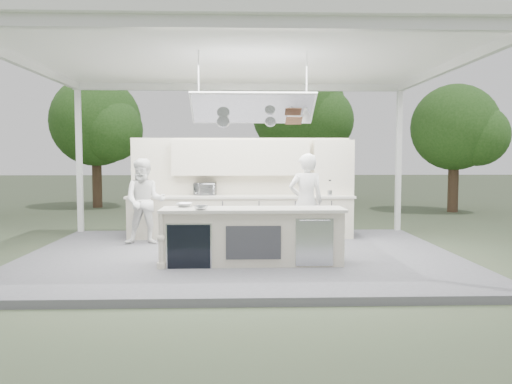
{
  "coord_description": "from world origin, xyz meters",
  "views": [
    {
      "loc": [
        -0.02,
        -9.3,
        1.93
      ],
      "look_at": [
        0.3,
        0.4,
        1.25
      ],
      "focal_mm": 35.0,
      "sensor_mm": 36.0,
      "label": 1
    }
  ],
  "objects_px": {
    "back_counter": "(241,216)",
    "sous_chef": "(145,201)",
    "head_chef": "(306,202)",
    "demo_island": "(252,236)"
  },
  "relations": [
    {
      "from": "head_chef",
      "to": "sous_chef",
      "type": "height_order",
      "value": "head_chef"
    },
    {
      "from": "demo_island",
      "to": "head_chef",
      "type": "xyz_separation_m",
      "value": [
        1.09,
        1.22,
        0.47
      ]
    },
    {
      "from": "head_chef",
      "to": "sous_chef",
      "type": "xyz_separation_m",
      "value": [
        -3.26,
        0.78,
        -0.05
      ]
    },
    {
      "from": "back_counter",
      "to": "head_chef",
      "type": "distance_m",
      "value": 2.09
    },
    {
      "from": "head_chef",
      "to": "sous_chef",
      "type": "bearing_deg",
      "value": -19.52
    },
    {
      "from": "demo_island",
      "to": "head_chef",
      "type": "height_order",
      "value": "head_chef"
    },
    {
      "from": "back_counter",
      "to": "sous_chef",
      "type": "xyz_separation_m",
      "value": [
        -2.0,
        -0.81,
        0.42
      ]
    },
    {
      "from": "back_counter",
      "to": "sous_chef",
      "type": "distance_m",
      "value": 2.19
    },
    {
      "from": "back_counter",
      "to": "sous_chef",
      "type": "relative_size",
      "value": 2.84
    },
    {
      "from": "demo_island",
      "to": "back_counter",
      "type": "bearing_deg",
      "value": 93.63
    }
  ]
}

